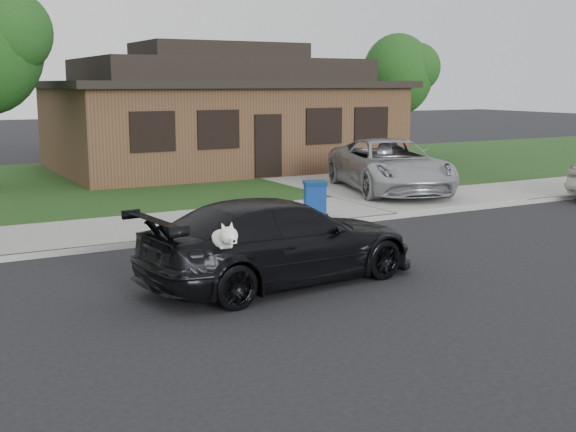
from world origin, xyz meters
TOP-DOWN VIEW (x-y plane):
  - ground at (0.00, 0.00)m, footprint 120.00×120.00m
  - sidewalk at (0.00, 5.00)m, footprint 60.00×3.00m
  - curb at (0.00, 3.50)m, footprint 60.00×0.12m
  - lawn at (0.00, 13.00)m, footprint 60.00×13.00m
  - driveway at (6.00, 10.00)m, footprint 4.50×13.00m
  - sedan at (-1.55, -0.25)m, footprint 5.09×2.57m
  - minivan at (5.80, 6.60)m, footprint 4.02×6.01m
  - recycling_bin at (1.68, 4.02)m, footprint 0.69×0.69m
  - house at (4.00, 15.00)m, footprint 12.60×8.60m
  - tree_1 at (12.14, 14.40)m, footprint 3.15×3.00m

SIDE VIEW (x-z plane):
  - ground at x=0.00m, z-range 0.00..0.00m
  - sidewalk at x=0.00m, z-range 0.00..0.12m
  - curb at x=0.00m, z-range 0.00..0.12m
  - lawn at x=0.00m, z-range 0.00..0.13m
  - driveway at x=6.00m, z-range 0.00..0.14m
  - recycling_bin at x=1.68m, z-range 0.12..1.01m
  - sedan at x=-1.55m, z-range 0.00..1.42m
  - minivan at x=5.80m, z-range 0.14..1.67m
  - house at x=4.00m, z-range -0.19..4.46m
  - tree_1 at x=12.14m, z-range 1.09..6.34m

